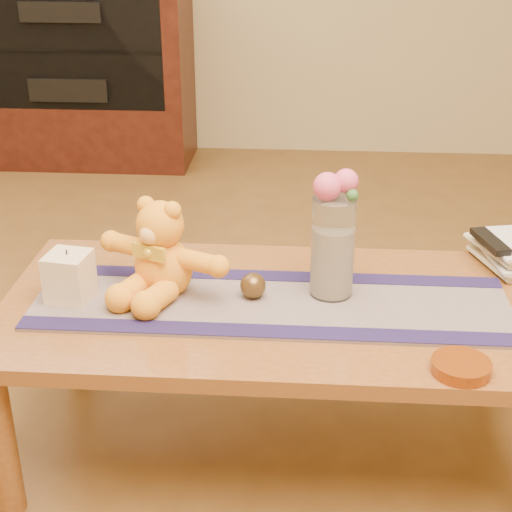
# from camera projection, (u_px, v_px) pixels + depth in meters

# --- Properties ---
(floor) EXTENTS (5.50, 5.50, 0.00)m
(floor) POSITION_uv_depth(u_px,v_px,m) (274.00, 444.00, 2.13)
(floor) COLOR brown
(floor) RESTS_ON ground
(coffee_table_top) EXTENTS (1.40, 0.70, 0.04)m
(coffee_table_top) POSITION_uv_depth(u_px,v_px,m) (276.00, 310.00, 1.95)
(coffee_table_top) COLOR brown
(coffee_table_top) RESTS_ON floor
(table_leg_fl) EXTENTS (0.07, 0.07, 0.41)m
(table_leg_fl) POSITION_uv_depth(u_px,v_px,m) (1.00, 442.00, 1.82)
(table_leg_fl) COLOR brown
(table_leg_fl) RESTS_ON floor
(table_leg_bl) EXTENTS (0.07, 0.07, 0.41)m
(table_leg_bl) POSITION_uv_depth(u_px,v_px,m) (71.00, 320.00, 2.35)
(table_leg_bl) COLOR brown
(table_leg_bl) RESTS_ON floor
(table_leg_br) EXTENTS (0.07, 0.07, 0.41)m
(table_leg_br) POSITION_uv_depth(u_px,v_px,m) (495.00, 336.00, 2.26)
(table_leg_br) COLOR brown
(table_leg_br) RESTS_ON floor
(persian_runner) EXTENTS (1.20, 0.35, 0.01)m
(persian_runner) POSITION_uv_depth(u_px,v_px,m) (271.00, 303.00, 1.93)
(persian_runner) COLOR #181943
(persian_runner) RESTS_ON coffee_table_top
(runner_border_near) EXTENTS (1.20, 0.06, 0.00)m
(runner_border_near) POSITION_uv_depth(u_px,v_px,m) (268.00, 331.00, 1.80)
(runner_border_near) COLOR #1C1540
(runner_border_near) RESTS_ON persian_runner
(runner_border_far) EXTENTS (1.20, 0.06, 0.00)m
(runner_border_far) POSITION_uv_depth(u_px,v_px,m) (274.00, 276.00, 2.06)
(runner_border_far) COLOR #1C1540
(runner_border_far) RESTS_ON persian_runner
(teddy_bear) EXTENTS (0.44, 0.41, 0.24)m
(teddy_bear) POSITION_uv_depth(u_px,v_px,m) (163.00, 248.00, 1.94)
(teddy_bear) COLOR orange
(teddy_bear) RESTS_ON persian_runner
(pillar_candle) EXTENTS (0.12, 0.12, 0.12)m
(pillar_candle) POSITION_uv_depth(u_px,v_px,m) (69.00, 277.00, 1.92)
(pillar_candle) COLOR beige
(pillar_candle) RESTS_ON persian_runner
(candle_wick) EXTENTS (0.00, 0.00, 0.01)m
(candle_wick) POSITION_uv_depth(u_px,v_px,m) (67.00, 252.00, 1.89)
(candle_wick) COLOR black
(candle_wick) RESTS_ON pillar_candle
(glass_vase) EXTENTS (0.11, 0.11, 0.26)m
(glass_vase) POSITION_uv_depth(u_px,v_px,m) (333.00, 247.00, 1.91)
(glass_vase) COLOR silver
(glass_vase) RESTS_ON persian_runner
(potpourri_fill) EXTENTS (0.09, 0.09, 0.18)m
(potpourri_fill) POSITION_uv_depth(u_px,v_px,m) (332.00, 261.00, 1.93)
(potpourri_fill) COLOR beige
(potpourri_fill) RESTS_ON glass_vase
(rose_left) EXTENTS (0.07, 0.07, 0.07)m
(rose_left) POSITION_uv_depth(u_px,v_px,m) (327.00, 187.00, 1.84)
(rose_left) COLOR #D74C71
(rose_left) RESTS_ON glass_vase
(rose_right) EXTENTS (0.06, 0.06, 0.06)m
(rose_right) POSITION_uv_depth(u_px,v_px,m) (346.00, 181.00, 1.84)
(rose_right) COLOR #D74C71
(rose_right) RESTS_ON glass_vase
(blue_flower_back) EXTENTS (0.04, 0.04, 0.04)m
(blue_flower_back) POSITION_uv_depth(u_px,v_px,m) (339.00, 183.00, 1.88)
(blue_flower_back) COLOR #515BB0
(blue_flower_back) RESTS_ON glass_vase
(blue_flower_side) EXTENTS (0.04, 0.04, 0.04)m
(blue_flower_side) POSITION_uv_depth(u_px,v_px,m) (323.00, 188.00, 1.87)
(blue_flower_side) COLOR #515BB0
(blue_flower_side) RESTS_ON glass_vase
(leaf_sprig) EXTENTS (0.03, 0.03, 0.03)m
(leaf_sprig) POSITION_uv_depth(u_px,v_px,m) (352.00, 195.00, 1.83)
(leaf_sprig) COLOR #33662D
(leaf_sprig) RESTS_ON glass_vase
(bronze_ball) EXTENTS (0.08, 0.08, 0.07)m
(bronze_ball) POSITION_uv_depth(u_px,v_px,m) (253.00, 286.00, 1.94)
(bronze_ball) COLOR #513A1B
(bronze_ball) RESTS_ON persian_runner
(book_bottom) EXTENTS (0.23, 0.26, 0.02)m
(book_bottom) POSITION_uv_depth(u_px,v_px,m) (485.00, 264.00, 2.12)
(book_bottom) COLOR beige
(book_bottom) RESTS_ON coffee_table_top
(book_lower) EXTENTS (0.20, 0.25, 0.02)m
(book_lower) POSITION_uv_depth(u_px,v_px,m) (488.00, 259.00, 2.11)
(book_lower) COLOR beige
(book_lower) RESTS_ON book_bottom
(book_upper) EXTENTS (0.23, 0.27, 0.02)m
(book_upper) POSITION_uv_depth(u_px,v_px,m) (484.00, 252.00, 2.10)
(book_upper) COLOR beige
(book_upper) RESTS_ON book_lower
(book_top) EXTENTS (0.21, 0.25, 0.02)m
(book_top) POSITION_uv_depth(u_px,v_px,m) (489.00, 246.00, 2.09)
(book_top) COLOR beige
(book_top) RESTS_ON book_upper
(tv_remote) EXTENTS (0.08, 0.17, 0.02)m
(tv_remote) POSITION_uv_depth(u_px,v_px,m) (490.00, 241.00, 2.08)
(tv_remote) COLOR black
(tv_remote) RESTS_ON book_top
(amber_dish) EXTENTS (0.13, 0.13, 0.03)m
(amber_dish) POSITION_uv_depth(u_px,v_px,m) (461.00, 367.00, 1.65)
(amber_dish) COLOR #BF5914
(amber_dish) RESTS_ON coffee_table_top
(media_cabinet) EXTENTS (1.20, 0.50, 1.10)m
(media_cabinet) POSITION_uv_depth(u_px,v_px,m) (80.00, 64.00, 4.21)
(media_cabinet) COLOR black
(media_cabinet) RESTS_ON floor
(cabinet_cavity) EXTENTS (1.02, 0.03, 0.61)m
(cabinet_cavity) POSITION_uv_depth(u_px,v_px,m) (65.00, 51.00, 3.95)
(cabinet_cavity) COLOR black
(cabinet_cavity) RESTS_ON media_cabinet
(cabinet_shelf) EXTENTS (1.02, 0.20, 0.02)m
(cabinet_shelf) POSITION_uv_depth(u_px,v_px,m) (70.00, 48.00, 4.03)
(cabinet_shelf) COLOR black
(cabinet_shelf) RESTS_ON media_cabinet
(stereo_upper) EXTENTS (0.42, 0.28, 0.10)m
(stereo_upper) POSITION_uv_depth(u_px,v_px,m) (67.00, 9.00, 3.96)
(stereo_upper) COLOR black
(stereo_upper) RESTS_ON media_cabinet
(stereo_lower) EXTENTS (0.42, 0.28, 0.12)m
(stereo_lower) POSITION_uv_depth(u_px,v_px,m) (75.00, 85.00, 4.13)
(stereo_lower) COLOR black
(stereo_lower) RESTS_ON media_cabinet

